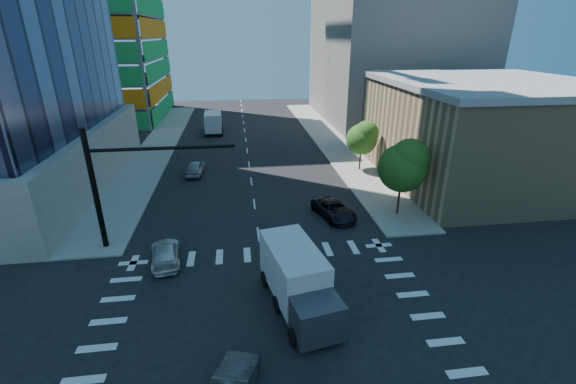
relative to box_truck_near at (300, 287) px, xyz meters
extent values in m
plane|color=black|center=(-1.82, -2.59, -1.56)|extent=(160.00, 160.00, 0.00)
cube|color=silver|center=(-1.82, -2.59, -1.55)|extent=(20.00, 20.00, 0.01)
cube|color=gray|center=(10.68, 37.41, -1.48)|extent=(5.00, 60.00, 0.15)
cube|color=gray|center=(-14.32, 37.41, -1.48)|extent=(5.00, 60.00, 0.15)
cube|color=tan|center=(23.18, 19.41, 3.44)|extent=(20.00, 22.00, 10.00)
cube|color=gray|center=(23.18, 19.41, 8.74)|extent=(20.50, 22.50, 0.60)
cube|color=slate|center=(25.18, 52.41, 12.44)|extent=(24.00, 30.00, 28.00)
cylinder|color=black|center=(-13.32, 8.91, 3.09)|extent=(0.40, 0.40, 9.00)
cylinder|color=black|center=(-8.32, 8.91, 5.99)|extent=(10.00, 0.24, 0.24)
imported|color=black|center=(-7.32, 8.91, 4.89)|extent=(0.16, 0.20, 1.00)
cylinder|color=#382316|center=(10.68, 11.41, -0.27)|extent=(0.20, 0.20, 2.27)
sphere|color=#1B5316|center=(10.68, 11.41, 2.82)|extent=(4.16, 4.16, 4.16)
sphere|color=#3E6722|center=(11.08, 11.11, 3.79)|extent=(3.25, 3.25, 3.25)
cylinder|color=#382316|center=(10.98, 23.41, -0.45)|extent=(0.20, 0.20, 1.92)
sphere|color=#1B5316|center=(10.98, 23.41, 2.17)|extent=(3.52, 3.52, 3.52)
sphere|color=#3E6722|center=(11.38, 23.11, 2.99)|extent=(2.75, 2.75, 2.75)
imported|color=black|center=(4.96, 11.70, -0.84)|extent=(3.64, 5.58, 1.43)
imported|color=silver|center=(-8.54, 6.31, -0.88)|extent=(2.60, 4.88, 1.35)
imported|color=gray|center=(-8.02, 24.62, -0.77)|extent=(2.25, 4.78, 1.58)
cube|color=silver|center=(0.00, 0.00, 0.53)|extent=(3.65, 5.91, 2.86)
cube|color=#38383F|center=(0.00, 0.00, -0.18)|extent=(2.87, 2.43, 2.09)
cube|color=#BCBDBF|center=(-6.75, 44.65, 0.45)|extent=(2.63, 5.33, 2.75)
cube|color=#38383F|center=(-6.75, 44.65, -0.24)|extent=(2.46, 1.95, 2.01)
camera|label=1|loc=(-3.11, -17.95, 13.43)|focal=24.00mm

